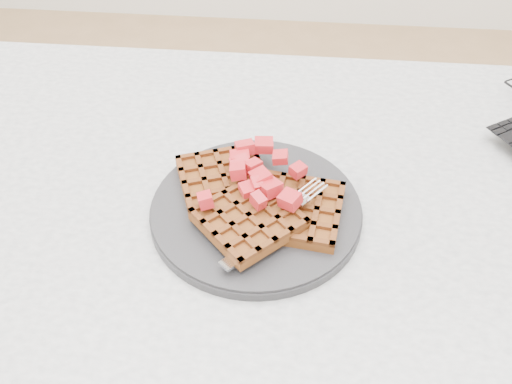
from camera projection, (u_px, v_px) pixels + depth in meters
table at (312, 278)px, 0.80m from camera, size 1.20×0.80×0.75m
plate at (256, 210)px, 0.72m from camera, size 0.27×0.27×0.02m
waffles at (256, 202)px, 0.70m from camera, size 0.23×0.22×0.03m
strawberry_pile at (256, 184)px, 0.69m from camera, size 0.15×0.15×0.02m
fork at (282, 224)px, 0.68m from camera, size 0.13×0.16×0.02m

